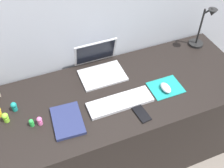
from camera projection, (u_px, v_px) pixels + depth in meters
The scene contains 14 objects.
ground_plane at pixel (112, 153), 2.28m from camera, with size 6.00×6.00×0.00m, color slate.
back_wall at pixel (92, 53), 1.97m from camera, with size 3.07×0.05×1.58m, color #B2B7C1.
desk at pixel (112, 127), 2.02m from camera, with size 1.87×0.69×0.74m, color black.
laptop at pixel (99, 65), 1.87m from camera, with size 0.30×0.27×0.21m.
keyboard at pixel (120, 102), 1.69m from camera, with size 0.41×0.13×0.02m, color silver.
mousepad at pixel (166, 87), 1.79m from camera, with size 0.21×0.17×0.00m, color teal.
mouse at pixel (166, 88), 1.76m from camera, with size 0.06×0.10×0.03m, color silver.
cell_phone at pixel (142, 114), 1.63m from camera, with size 0.06×0.13×0.01m, color black.
desk_lamp at pixel (203, 29), 1.98m from camera, with size 0.11×0.16×0.35m.
notebook_pad at pixel (68, 120), 1.59m from camera, with size 0.17×0.24×0.02m, color navy.
toy_figurine_pink at pixel (40, 121), 1.57m from camera, with size 0.03×0.03×0.06m.
toy_figurine_lime at pixel (5, 117), 1.58m from camera, with size 0.04×0.04×0.07m.
toy_figurine_green at pixel (31, 123), 1.56m from camera, with size 0.03×0.03×0.05m.
toy_figurine_teal at pixel (14, 106), 1.64m from camera, with size 0.04×0.04×0.06m.
Camera 1 is at (-0.44, -1.10, 2.04)m, focal length 43.80 mm.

